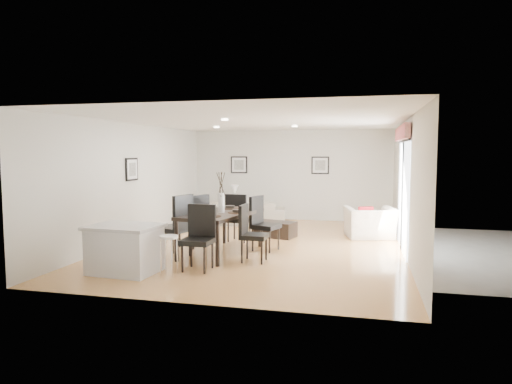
% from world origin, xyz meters
% --- Properties ---
extents(ground, '(8.00, 8.00, 0.00)m').
position_xyz_m(ground, '(0.00, 0.00, 0.00)').
color(ground, tan).
rests_on(ground, ground).
extents(wall_back, '(6.00, 0.04, 2.70)m').
position_xyz_m(wall_back, '(0.00, 4.00, 1.35)').
color(wall_back, silver).
rests_on(wall_back, ground).
extents(wall_front, '(6.00, 0.04, 2.70)m').
position_xyz_m(wall_front, '(0.00, -4.00, 1.35)').
color(wall_front, silver).
rests_on(wall_front, ground).
extents(wall_left, '(0.04, 8.00, 2.70)m').
position_xyz_m(wall_left, '(-3.00, 0.00, 1.35)').
color(wall_left, silver).
rests_on(wall_left, ground).
extents(wall_right, '(0.04, 8.00, 2.70)m').
position_xyz_m(wall_right, '(3.00, 0.00, 1.35)').
color(wall_right, silver).
rests_on(wall_right, ground).
extents(ceiling, '(6.00, 8.00, 0.02)m').
position_xyz_m(ceiling, '(0.00, 0.00, 2.70)').
color(ceiling, white).
rests_on(ceiling, wall_back).
extents(sofa, '(2.40, 1.30, 0.66)m').
position_xyz_m(sofa, '(-1.11, 2.76, 0.33)').
color(sofa, gray).
rests_on(sofa, ground).
extents(armchair, '(1.32, 1.21, 0.73)m').
position_xyz_m(armchair, '(2.34, 1.46, 0.36)').
color(armchair, beige).
rests_on(armchair, ground).
extents(dining_table, '(1.37, 2.16, 0.84)m').
position_xyz_m(dining_table, '(-0.59, -0.98, 0.75)').
color(dining_table, black).
rests_on(dining_table, ground).
extents(dining_chair_wnear, '(0.68, 0.68, 1.23)m').
position_xyz_m(dining_chair_wnear, '(-1.29, -1.52, 0.68)').
color(dining_chair_wnear, black).
rests_on(dining_chair_wnear, ground).
extents(dining_chair_wfar, '(0.67, 0.67, 1.14)m').
position_xyz_m(dining_chair_wfar, '(-1.31, -0.52, 0.64)').
color(dining_chair_wfar, black).
rests_on(dining_chair_wfar, ground).
extents(dining_chair_enear, '(0.48, 0.48, 1.06)m').
position_xyz_m(dining_chair_enear, '(0.12, -1.49, 0.59)').
color(dining_chair_enear, black).
rests_on(dining_chair_enear, ground).
extents(dining_chair_efar, '(0.63, 0.63, 1.13)m').
position_xyz_m(dining_chair_efar, '(0.12, -0.45, 0.63)').
color(dining_chair_efar, black).
rests_on(dining_chair_efar, ground).
extents(dining_chair_head, '(0.51, 0.51, 1.13)m').
position_xyz_m(dining_chair_head, '(-0.59, -2.23, 0.63)').
color(dining_chair_head, black).
rests_on(dining_chair_head, ground).
extents(dining_chair_foot, '(0.53, 0.53, 1.10)m').
position_xyz_m(dining_chair_foot, '(-0.60, 0.26, 0.61)').
color(dining_chair_foot, black).
rests_on(dining_chair_foot, ground).
extents(vase, '(1.05, 1.61, 0.82)m').
position_xyz_m(vase, '(-0.59, -0.98, 1.17)').
color(vase, white).
rests_on(vase, dining_table).
extents(coffee_table, '(1.04, 0.77, 0.37)m').
position_xyz_m(coffee_table, '(0.12, 1.07, 0.19)').
color(coffee_table, black).
rests_on(coffee_table, ground).
extents(side_table, '(0.47, 0.47, 0.59)m').
position_xyz_m(side_table, '(-1.65, 3.68, 0.30)').
color(side_table, black).
rests_on(side_table, ground).
extents(table_lamp, '(0.23, 0.23, 0.45)m').
position_xyz_m(table_lamp, '(-1.65, 3.68, 0.88)').
color(table_lamp, white).
rests_on(table_lamp, side_table).
extents(cushion, '(0.36, 0.21, 0.34)m').
position_xyz_m(cushion, '(2.23, 1.36, 0.58)').
color(cushion, '#A7151D').
rests_on(cushion, armchair).
extents(kitchen_island, '(1.22, 0.98, 0.81)m').
position_xyz_m(kitchen_island, '(-1.74, -2.75, 0.41)').
color(kitchen_island, silver).
rests_on(kitchen_island, ground).
extents(bar_stool, '(0.31, 0.31, 0.67)m').
position_xyz_m(bar_stool, '(-0.93, -2.75, 0.57)').
color(bar_stool, silver).
rests_on(bar_stool, ground).
extents(framed_print_back_left, '(0.52, 0.04, 0.52)m').
position_xyz_m(framed_print_back_left, '(-1.60, 3.97, 1.65)').
color(framed_print_back_left, black).
rests_on(framed_print_back_left, wall_back).
extents(framed_print_back_right, '(0.52, 0.04, 0.52)m').
position_xyz_m(framed_print_back_right, '(0.90, 3.97, 1.65)').
color(framed_print_back_right, black).
rests_on(framed_print_back_right, wall_back).
extents(framed_print_left_wall, '(0.04, 0.52, 0.52)m').
position_xyz_m(framed_print_left_wall, '(-2.97, -0.20, 1.65)').
color(framed_print_left_wall, black).
rests_on(framed_print_left_wall, wall_left).
extents(sliding_door, '(0.12, 2.70, 2.57)m').
position_xyz_m(sliding_door, '(2.96, 0.30, 1.66)').
color(sliding_door, white).
rests_on(sliding_door, wall_right).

